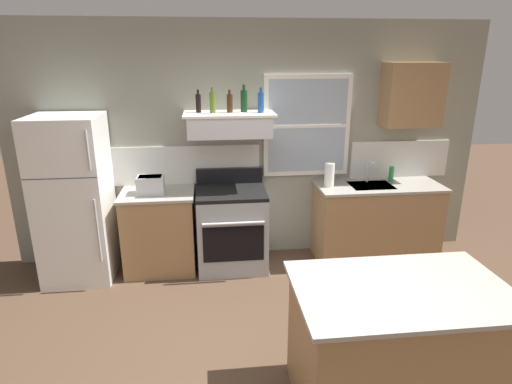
{
  "coord_description": "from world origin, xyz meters",
  "views": [
    {
      "loc": [
        -0.49,
        -2.61,
        2.35
      ],
      "look_at": [
        -0.05,
        1.2,
        1.1
      ],
      "focal_mm": 30.12,
      "sensor_mm": 36.0,
      "label": 1
    }
  ],
  "objects_px": {
    "refrigerator": "(74,200)",
    "kitchen_island": "(396,347)",
    "paper_towel_roll": "(329,175)",
    "bottle_blue_liqueur": "(261,102)",
    "stove_range": "(232,228)",
    "bottle_olive_oil_square": "(213,102)",
    "bottle_brown_stout": "(230,103)",
    "bottle_balsamic_dark": "(198,103)",
    "bottle_dark_green_wine": "(244,101)",
    "dish_soap_bottle": "(391,174)",
    "toaster": "(151,185)"
  },
  "relations": [
    {
      "from": "bottle_brown_stout",
      "to": "paper_towel_roll",
      "type": "xyz_separation_m",
      "value": [
        1.1,
        -0.07,
        -0.8
      ]
    },
    {
      "from": "stove_range",
      "to": "bottle_dark_green_wine",
      "type": "height_order",
      "value": "bottle_dark_green_wine"
    },
    {
      "from": "bottle_brown_stout",
      "to": "paper_towel_roll",
      "type": "relative_size",
      "value": 0.87
    },
    {
      "from": "paper_towel_roll",
      "to": "bottle_blue_liqueur",
      "type": "bearing_deg",
      "value": 179.45
    },
    {
      "from": "bottle_dark_green_wine",
      "to": "toaster",
      "type": "bearing_deg",
      "value": -172.75
    },
    {
      "from": "dish_soap_bottle",
      "to": "paper_towel_roll",
      "type": "bearing_deg",
      "value": -172.6
    },
    {
      "from": "bottle_balsamic_dark",
      "to": "bottle_blue_liqueur",
      "type": "height_order",
      "value": "bottle_blue_liqueur"
    },
    {
      "from": "bottle_brown_stout",
      "to": "bottle_dark_green_wine",
      "type": "height_order",
      "value": "bottle_dark_green_wine"
    },
    {
      "from": "stove_range",
      "to": "bottle_balsamic_dark",
      "type": "relative_size",
      "value": 4.62
    },
    {
      "from": "bottle_balsamic_dark",
      "to": "kitchen_island",
      "type": "distance_m",
      "value": 2.99
    },
    {
      "from": "refrigerator",
      "to": "stove_range",
      "type": "bearing_deg",
      "value": 0.8
    },
    {
      "from": "stove_range",
      "to": "bottle_olive_oil_square",
      "type": "distance_m",
      "value": 1.4
    },
    {
      "from": "toaster",
      "to": "stove_range",
      "type": "xyz_separation_m",
      "value": [
        0.86,
        -0.0,
        -0.54
      ]
    },
    {
      "from": "bottle_balsamic_dark",
      "to": "bottle_blue_liqueur",
      "type": "bearing_deg",
      "value": -9.3
    },
    {
      "from": "bottle_balsamic_dark",
      "to": "bottle_brown_stout",
      "type": "height_order",
      "value": "bottle_balsamic_dark"
    },
    {
      "from": "dish_soap_bottle",
      "to": "kitchen_island",
      "type": "relative_size",
      "value": 0.13
    },
    {
      "from": "stove_range",
      "to": "bottle_blue_liqueur",
      "type": "relative_size",
      "value": 4.18
    },
    {
      "from": "paper_towel_roll",
      "to": "dish_soap_bottle",
      "type": "bearing_deg",
      "value": 7.4
    },
    {
      "from": "toaster",
      "to": "kitchen_island",
      "type": "bearing_deg",
      "value": -49.72
    },
    {
      "from": "bottle_dark_green_wine",
      "to": "dish_soap_bottle",
      "type": "relative_size",
      "value": 1.58
    },
    {
      "from": "kitchen_island",
      "to": "paper_towel_roll",
      "type": "bearing_deg",
      "value": 86.6
    },
    {
      "from": "bottle_olive_oil_square",
      "to": "paper_towel_roll",
      "type": "height_order",
      "value": "bottle_olive_oil_square"
    },
    {
      "from": "toaster",
      "to": "dish_soap_bottle",
      "type": "distance_m",
      "value": 2.74
    },
    {
      "from": "bottle_dark_green_wine",
      "to": "kitchen_island",
      "type": "xyz_separation_m",
      "value": [
        0.82,
        -2.29,
        -1.41
      ]
    },
    {
      "from": "bottle_balsamic_dark",
      "to": "bottle_brown_stout",
      "type": "xyz_separation_m",
      "value": [
        0.33,
        -0.05,
        -0.0
      ]
    },
    {
      "from": "bottle_balsamic_dark",
      "to": "bottle_blue_liqueur",
      "type": "xyz_separation_m",
      "value": [
        0.65,
        -0.11,
        0.01
      ]
    },
    {
      "from": "dish_soap_bottle",
      "to": "bottle_dark_green_wine",
      "type": "bearing_deg",
      "value": -179.78
    },
    {
      "from": "bottle_dark_green_wine",
      "to": "dish_soap_bottle",
      "type": "xyz_separation_m",
      "value": [
        1.72,
        0.01,
        -0.86
      ]
    },
    {
      "from": "refrigerator",
      "to": "kitchen_island",
      "type": "relative_size",
      "value": 1.25
    },
    {
      "from": "bottle_dark_green_wine",
      "to": "stove_range",
      "type": "bearing_deg",
      "value": -141.28
    },
    {
      "from": "toaster",
      "to": "bottle_blue_liqueur",
      "type": "height_order",
      "value": "bottle_blue_liqueur"
    },
    {
      "from": "bottle_olive_oil_square",
      "to": "kitchen_island",
      "type": "xyz_separation_m",
      "value": [
        1.15,
        -2.25,
        -1.4
      ]
    },
    {
      "from": "bottle_olive_oil_square",
      "to": "kitchen_island",
      "type": "distance_m",
      "value": 2.88
    },
    {
      "from": "bottle_blue_liqueur",
      "to": "kitchen_island",
      "type": "relative_size",
      "value": 0.19
    },
    {
      "from": "kitchen_island",
      "to": "stove_range",
      "type": "bearing_deg",
      "value": 114.34
    },
    {
      "from": "bottle_dark_green_wine",
      "to": "bottle_balsamic_dark",
      "type": "bearing_deg",
      "value": 177.54
    },
    {
      "from": "refrigerator",
      "to": "dish_soap_bottle",
      "type": "distance_m",
      "value": 3.54
    },
    {
      "from": "bottle_olive_oil_square",
      "to": "bottle_brown_stout",
      "type": "xyz_separation_m",
      "value": [
        0.18,
        0.02,
        -0.01
      ]
    },
    {
      "from": "bottle_balsamic_dark",
      "to": "bottle_blue_liqueur",
      "type": "relative_size",
      "value": 0.91
    },
    {
      "from": "bottle_brown_stout",
      "to": "bottle_blue_liqueur",
      "type": "height_order",
      "value": "bottle_blue_liqueur"
    },
    {
      "from": "bottle_blue_liqueur",
      "to": "stove_range",
      "type": "bearing_deg",
      "value": -172.3
    },
    {
      "from": "refrigerator",
      "to": "dish_soap_bottle",
      "type": "relative_size",
      "value": 9.76
    },
    {
      "from": "bottle_olive_oil_square",
      "to": "dish_soap_bottle",
      "type": "relative_size",
      "value": 1.46
    },
    {
      "from": "bottle_blue_liqueur",
      "to": "dish_soap_bottle",
      "type": "height_order",
      "value": "bottle_blue_liqueur"
    },
    {
      "from": "bottle_brown_stout",
      "to": "bottle_dark_green_wine",
      "type": "bearing_deg",
      "value": 10.22
    },
    {
      "from": "refrigerator",
      "to": "stove_range",
      "type": "height_order",
      "value": "refrigerator"
    },
    {
      "from": "refrigerator",
      "to": "bottle_blue_liqueur",
      "type": "xyz_separation_m",
      "value": [
        1.98,
        0.07,
        0.98
      ]
    },
    {
      "from": "toaster",
      "to": "kitchen_island",
      "type": "distance_m",
      "value": 2.89
    },
    {
      "from": "bottle_balsamic_dark",
      "to": "paper_towel_roll",
      "type": "xyz_separation_m",
      "value": [
        1.43,
        -0.11,
        -0.8
      ]
    },
    {
      "from": "bottle_brown_stout",
      "to": "dish_soap_bottle",
      "type": "relative_size",
      "value": 1.3
    }
  ]
}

